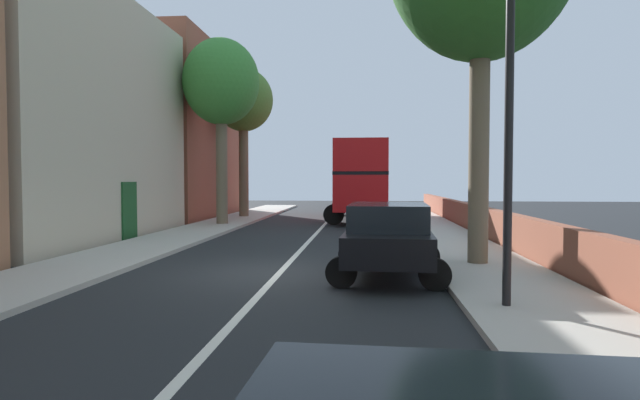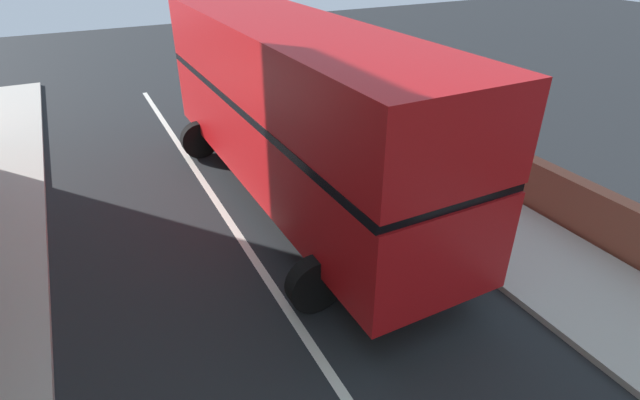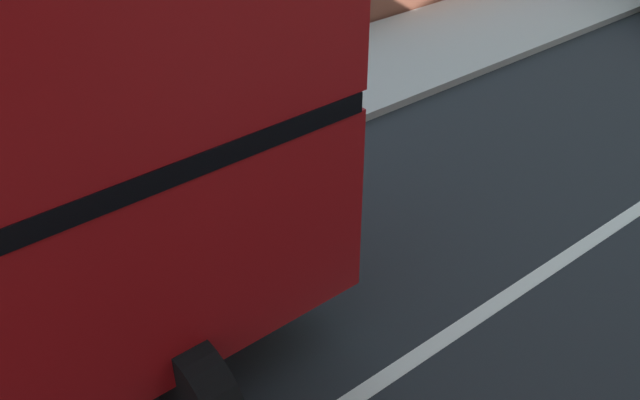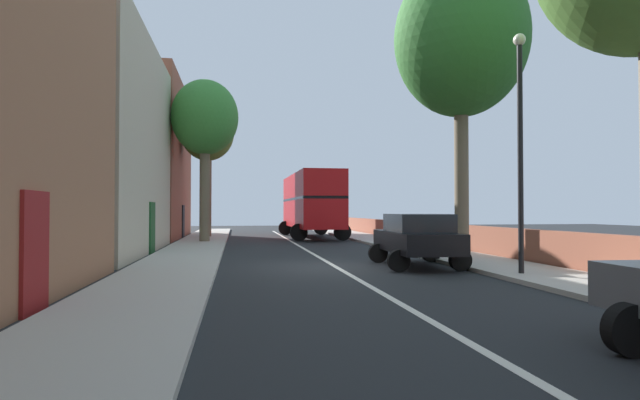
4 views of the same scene
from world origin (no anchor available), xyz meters
The scene contains 0 objects.
Camera 3 is at (-2.90, 14.49, 4.81)m, focal length 39.54 mm.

